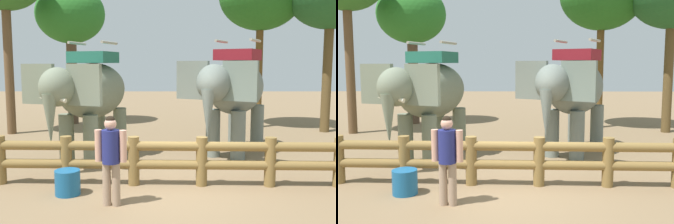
{
  "view_description": "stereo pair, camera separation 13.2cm",
  "coord_description": "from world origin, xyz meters",
  "views": [
    {
      "loc": [
        0.01,
        -7.69,
        2.55
      ],
      "look_at": [
        0.0,
        1.76,
        1.4
      ],
      "focal_mm": 41.14,
      "sensor_mm": 36.0,
      "label": 1
    },
    {
      "loc": [
        0.14,
        -7.69,
        2.55
      ],
      "look_at": [
        0.0,
        1.76,
        1.4
      ],
      "focal_mm": 41.14,
      "sensor_mm": 36.0,
      "label": 2
    }
  ],
  "objects": [
    {
      "name": "ground_plane",
      "position": [
        0.0,
        0.0,
        0.0
      ],
      "size": [
        60.0,
        60.0,
        0.0
      ],
      "primitive_type": "plane",
      "color": "#7E6547"
    },
    {
      "name": "log_fence",
      "position": [
        -0.0,
        0.3,
        0.6
      ],
      "size": [
        7.47,
        0.45,
        1.05
      ],
      "color": "olive",
      "rests_on": "ground"
    },
    {
      "name": "elephant_near_left",
      "position": [
        -2.11,
        2.69,
        1.79
      ],
      "size": [
        2.59,
        3.81,
        3.19
      ],
      "color": "gray",
      "rests_on": "ground"
    },
    {
      "name": "elephant_center",
      "position": [
        1.91,
        3.32,
        1.85
      ],
      "size": [
        3.1,
        3.82,
        3.29
      ],
      "color": "slate",
      "rests_on": "ground"
    },
    {
      "name": "tourist_woman_in_black",
      "position": [
        -1.02,
        -0.9,
        0.96
      ],
      "size": [
        0.58,
        0.36,
        1.66
      ],
      "color": "tan",
      "rests_on": "ground"
    },
    {
      "name": "tree_far_right",
      "position": [
        -4.15,
        9.05,
        4.63
      ],
      "size": [
        2.93,
        2.93,
        5.97
      ],
      "color": "brown",
      "rests_on": "ground"
    },
    {
      "name": "feed_bucket",
      "position": [
        -1.98,
        -0.31,
        0.25
      ],
      "size": [
        0.5,
        0.5,
        0.49
      ],
      "color": "#19598C",
      "rests_on": "ground"
    }
  ]
}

